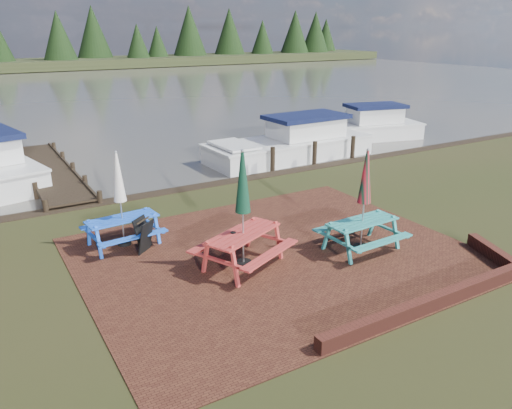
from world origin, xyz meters
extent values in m
plane|color=black|center=(0.00, 0.00, 0.00)|extent=(120.00, 120.00, 0.00)
cube|color=#3C1C13|center=(0.00, 1.00, 0.01)|extent=(9.00, 7.50, 0.02)
cube|color=#4C1E16|center=(1.50, -2.60, 0.15)|extent=(6.00, 0.22, 0.30)
cube|color=#4C1E16|center=(4.30, -1.80, 0.15)|extent=(0.82, 1.77, 0.30)
cube|color=#46423C|center=(0.00, 37.00, 0.00)|extent=(120.00, 60.00, 0.02)
cube|color=black|center=(0.00, 66.00, 0.50)|extent=(120.00, 10.00, 1.20)
cube|color=teal|center=(1.98, 0.23, 0.75)|extent=(1.85, 0.79, 0.04)
cube|color=teal|center=(2.01, -0.46, 0.45)|extent=(1.83, 0.32, 0.04)
cube|color=teal|center=(1.95, 0.91, 0.45)|extent=(1.83, 0.32, 0.04)
cube|color=teal|center=(1.19, 0.19, 0.37)|extent=(0.15, 1.58, 0.75)
cube|color=teal|center=(2.76, 0.26, 0.37)|extent=(0.15, 1.58, 0.75)
cylinder|color=black|center=(1.98, 0.23, 0.05)|extent=(0.36, 0.36, 0.10)
cylinder|color=#B2B2B7|center=(1.98, 0.23, 1.26)|extent=(0.04, 0.04, 2.53)
cone|color=red|center=(1.98, 0.23, 1.87)|extent=(0.32, 0.32, 1.26)
cube|color=#AD302C|center=(-0.96, 0.92, 0.80)|extent=(2.09, 1.50, 0.04)
cube|color=#AD302C|center=(-0.65, 0.25, 0.49)|extent=(1.89, 1.05, 0.04)
cube|color=#AD302C|center=(-1.26, 1.60, 0.49)|extent=(1.89, 1.05, 0.04)
cube|color=#AD302C|center=(-1.73, 0.57, 0.40)|extent=(0.78, 1.58, 0.80)
cube|color=#AD302C|center=(-0.19, 1.27, 0.40)|extent=(0.78, 1.58, 0.80)
cylinder|color=black|center=(-0.96, 0.92, 0.05)|extent=(0.39, 0.39, 0.11)
cylinder|color=#B2B2B7|center=(-0.96, 0.92, 1.36)|extent=(0.04, 0.04, 2.71)
cone|color=#0E3422|center=(-0.96, 0.92, 2.01)|extent=(0.35, 0.35, 1.36)
cube|color=blue|center=(-2.98, 3.47, 0.71)|extent=(1.79, 0.83, 0.04)
cube|color=blue|center=(-2.92, 2.82, 0.43)|extent=(1.75, 0.39, 0.04)
cube|color=blue|center=(-3.04, 4.13, 0.43)|extent=(1.75, 0.39, 0.04)
cube|color=blue|center=(-3.73, 3.40, 0.36)|extent=(0.22, 1.50, 0.71)
cube|color=blue|center=(-2.24, 3.54, 0.36)|extent=(0.22, 1.50, 0.71)
cylinder|color=black|center=(-2.98, 3.47, 0.05)|extent=(0.35, 0.35, 0.10)
cylinder|color=#B2B2B7|center=(-2.98, 3.47, 1.20)|extent=(0.03, 0.03, 2.41)
cone|color=silver|center=(-2.98, 3.47, 1.78)|extent=(0.31, 0.31, 1.20)
cube|color=black|center=(-2.64, 2.72, 0.41)|extent=(0.52, 0.47, 0.81)
cube|color=black|center=(-2.64, 3.00, 0.41)|extent=(0.52, 0.47, 0.81)
cube|color=black|center=(-2.64, 2.86, 0.81)|extent=(0.41, 0.35, 0.03)
cube|color=black|center=(-3.50, 11.50, 0.12)|extent=(1.60, 9.00, 0.06)
cube|color=black|center=(-4.25, 11.50, 0.17)|extent=(0.08, 9.00, 0.08)
cube|color=black|center=(-2.75, 11.50, 0.17)|extent=(0.08, 9.00, 0.08)
cylinder|color=black|center=(-4.30, 7.00, -0.10)|extent=(0.16, 0.16, 1.00)
cylinder|color=black|center=(-2.70, 7.00, -0.10)|extent=(0.16, 0.16, 1.00)
cube|color=silver|center=(5.97, 9.25, 0.12)|extent=(7.35, 2.74, 0.97)
cube|color=silver|center=(5.97, 9.25, 0.63)|extent=(7.50, 2.79, 0.08)
cube|color=silver|center=(6.84, 9.27, 1.09)|extent=(3.11, 1.91, 0.82)
cube|color=#0E1434|center=(6.84, 9.27, 1.56)|extent=(3.55, 2.12, 0.17)
cube|color=silver|center=(3.20, 9.17, 0.75)|extent=(1.37, 2.18, 0.10)
cube|color=silver|center=(11.36, 10.71, 0.11)|extent=(6.30, 3.45, 0.92)
cube|color=silver|center=(11.36, 10.71, 0.58)|extent=(6.43, 3.52, 0.07)
cube|color=silver|center=(12.06, 10.55, 1.02)|extent=(2.79, 2.07, 0.78)
cube|color=#0E1434|center=(12.06, 10.55, 1.47)|extent=(3.18, 2.32, 0.17)
cube|color=silver|center=(9.15, 11.25, 0.70)|extent=(1.47, 2.00, 0.09)
camera|label=1|loc=(-5.98, -8.16, 5.20)|focal=35.00mm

